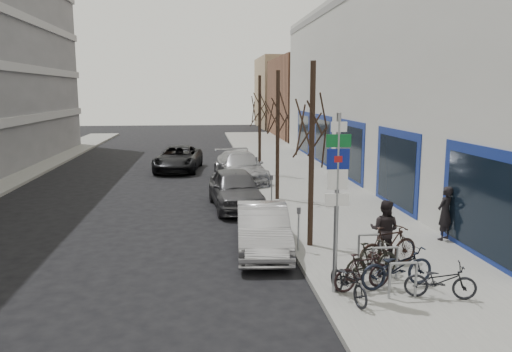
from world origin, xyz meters
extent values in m
plane|color=black|center=(0.00, 0.00, 0.00)|extent=(120.00, 120.00, 0.00)
cube|color=slate|center=(4.50, 10.00, 0.07)|extent=(5.00, 70.00, 0.15)
cube|color=brown|center=(13.00, 40.00, 4.00)|extent=(12.00, 14.00, 8.00)
cube|color=#937A5B|center=(13.50, 55.00, 4.50)|extent=(13.00, 12.00, 9.00)
cylinder|color=gray|center=(2.40, 0.00, 2.10)|extent=(0.10, 0.10, 4.20)
cube|color=white|center=(2.40, -0.03, 3.90)|extent=(0.35, 0.03, 0.22)
cube|color=#0C5926|center=(2.40, -0.03, 3.60)|extent=(0.55, 0.03, 0.28)
cube|color=navy|center=(2.40, -0.03, 3.20)|extent=(0.50, 0.03, 0.45)
cube|color=maroon|center=(2.40, -0.04, 3.20)|extent=(0.18, 0.02, 0.14)
cube|color=white|center=(2.40, -0.03, 2.75)|extent=(0.45, 0.03, 0.45)
cube|color=white|center=(2.40, -0.03, 2.30)|extent=(0.55, 0.03, 0.28)
cylinder|color=gray|center=(3.50, -0.50, 0.55)|extent=(0.06, 0.06, 0.80)
cylinder|color=gray|center=(4.10, -0.50, 0.55)|extent=(0.06, 0.06, 0.80)
cylinder|color=gray|center=(3.80, -0.50, 0.95)|extent=(0.60, 0.06, 0.06)
cylinder|color=gray|center=(3.50, 0.60, 0.55)|extent=(0.06, 0.06, 0.80)
cylinder|color=gray|center=(4.10, 0.60, 0.55)|extent=(0.06, 0.06, 0.80)
cylinder|color=gray|center=(3.80, 0.60, 0.95)|extent=(0.60, 0.06, 0.06)
cylinder|color=gray|center=(3.50, 1.70, 0.55)|extent=(0.06, 0.06, 0.80)
cylinder|color=gray|center=(4.10, 1.70, 0.55)|extent=(0.06, 0.06, 0.80)
cylinder|color=gray|center=(3.80, 1.70, 0.95)|extent=(0.60, 0.06, 0.06)
cylinder|color=black|center=(2.60, 3.50, 2.75)|extent=(0.16, 0.16, 5.50)
cylinder|color=black|center=(2.60, 10.00, 2.75)|extent=(0.16, 0.16, 5.50)
cylinder|color=black|center=(2.60, 16.50, 2.75)|extent=(0.16, 0.16, 5.50)
cylinder|color=gray|center=(2.15, 3.00, 0.70)|extent=(0.05, 0.05, 1.10)
cube|color=#3F3F44|center=(2.15, 3.00, 1.33)|extent=(0.10, 0.08, 0.18)
cylinder|color=gray|center=(2.15, 8.50, 0.70)|extent=(0.05, 0.05, 1.10)
cube|color=#3F3F44|center=(2.15, 8.50, 1.33)|extent=(0.10, 0.08, 0.18)
cylinder|color=gray|center=(2.15, 14.00, 0.70)|extent=(0.05, 0.05, 1.10)
cube|color=#3F3F44|center=(2.15, 14.00, 1.33)|extent=(0.10, 0.08, 0.18)
imported|color=black|center=(2.60, -0.45, 0.62)|extent=(0.81, 1.61, 0.94)
imported|color=black|center=(3.06, 0.02, 0.60)|extent=(1.55, 0.80, 0.91)
imported|color=black|center=(3.91, 0.11, 0.72)|extent=(1.96, 0.95, 1.15)
imported|color=black|center=(3.49, 0.64, 0.64)|extent=(1.67, 1.03, 0.98)
imported|color=black|center=(4.62, -0.60, 0.62)|extent=(1.61, 0.85, 0.94)
imported|color=black|center=(4.21, 1.44, 0.71)|extent=(1.92, 1.12, 1.12)
imported|color=#A9A8AD|center=(1.18, 3.47, 0.69)|extent=(1.71, 4.26, 1.38)
imported|color=#444448|center=(0.76, 9.14, 0.79)|extent=(2.28, 4.79, 1.58)
imported|color=#9D9DA2|center=(1.40, 14.85, 0.78)|extent=(2.82, 5.62, 1.57)
imported|color=black|center=(-1.95, 19.13, 0.73)|extent=(2.98, 5.48, 1.46)
imported|color=black|center=(6.80, 3.59, 0.98)|extent=(0.73, 0.66, 1.67)
imported|color=black|center=(4.30, 2.01, 0.98)|extent=(0.74, 0.69, 1.67)
camera|label=1|loc=(-0.53, -10.49, 4.65)|focal=35.00mm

